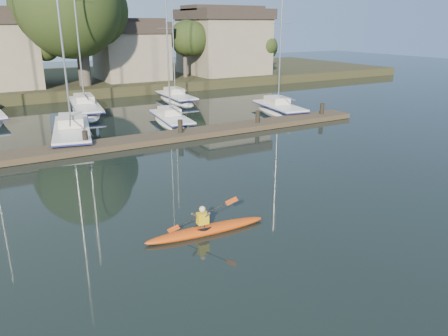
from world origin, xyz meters
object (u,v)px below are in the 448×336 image
kayak (206,228)px  sailboat_3 (171,125)px  sailboat_7 (176,103)px  dock (136,141)px  sailboat_6 (86,113)px  sailboat_2 (73,140)px  sailboat_4 (279,115)px

kayak → sailboat_3: (6.13, 17.16, -0.35)m
kayak → sailboat_7: 28.10m
sailboat_3 → sailboat_7: bearing=70.6°
dock → sailboat_7: 15.90m
sailboat_6 → kayak: bearing=-86.8°
sailboat_6 → sailboat_2: bearing=-101.1°
sailboat_3 → sailboat_7: size_ratio=0.93×
sailboat_7 → sailboat_3: bearing=-113.4°
sailboat_3 → sailboat_6: 9.30m
sailboat_3 → sailboat_7: 9.91m
sailboat_3 → sailboat_2: bearing=-168.0°
sailboat_2 → sailboat_7: size_ratio=1.29×
dock → sailboat_3: bearing=46.1°
dock → sailboat_6: size_ratio=2.07×
kayak → sailboat_3: sailboat_3 is taller
kayak → dock: 12.85m
sailboat_6 → sailboat_7: size_ratio=1.31×
sailboat_2 → sailboat_6: bearing=83.2°
dock → sailboat_6: sailboat_6 is taller
dock → sailboat_2: bearing=128.6°
sailboat_3 → sailboat_6: size_ratio=0.71×
dock → sailboat_7: sailboat_7 is taller
sailboat_2 → sailboat_3: 7.32m
sailboat_2 → sailboat_3: bearing=16.8°
sailboat_3 → sailboat_6: sailboat_6 is taller
sailboat_4 → sailboat_2: bearing=-172.1°
sailboat_2 → sailboat_6: size_ratio=0.98×
dock → sailboat_6: bearing=90.3°
sailboat_3 → sailboat_6: bearing=124.6°
kayak → sailboat_6: bearing=89.7°
sailboat_2 → sailboat_4: sailboat_2 is taller
sailboat_6 → sailboat_3: bearing=-54.9°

